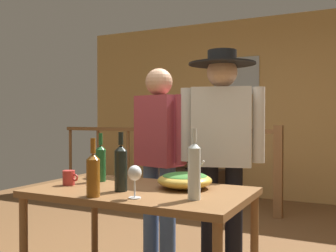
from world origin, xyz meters
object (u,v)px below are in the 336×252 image
framed_picture (236,76)px  mug_red (69,178)px  flat_screen_tv (192,151)px  wine_bottle_dark (121,167)px  stair_railing (193,156)px  salad_bowl (185,179)px  person_standing_left (159,150)px  person_standing_right (222,140)px  tv_console (193,183)px  wine_bottle_clear (194,170)px  wine_glass (135,175)px  wine_bottle_green (101,162)px  wine_bottle_amber (93,174)px  serving_table (141,201)px

framed_picture → mug_red: framed_picture is taller
flat_screen_tv → wine_bottle_dark: size_ratio=1.81×
stair_railing → salad_bowl: 2.70m
person_standing_left → person_standing_right: size_ratio=0.94×
tv_console → salad_bowl: bearing=-68.1°
framed_picture → person_standing_left: size_ratio=0.44×
person_standing_left → salad_bowl: bearing=143.6°
flat_screen_tv → wine_bottle_dark: wine_bottle_dark is taller
flat_screen_tv → salad_bowl: bearing=-67.9°
wine_bottle_clear → person_standing_left: bearing=127.4°
salad_bowl → wine_glass: size_ratio=1.89×
mug_red → flat_screen_tv: bearing=99.8°
wine_bottle_green → person_standing_right: 0.91m
salad_bowl → wine_bottle_clear: bearing=-57.5°
wine_glass → wine_bottle_green: (-0.50, 0.38, 0.00)m
tv_console → wine_bottle_amber: (0.96, -3.70, 0.67)m
flat_screen_tv → wine_glass: size_ratio=3.55×
wine_bottle_amber → mug_red: (-0.37, 0.23, -0.08)m
salad_bowl → person_standing_left: size_ratio=0.21×
salad_bowl → wine_bottle_dark: 0.40m
mug_red → person_standing_left: 0.87m
framed_picture → wine_glass: size_ratio=3.89×
person_standing_left → wine_bottle_amber: bearing=112.3°
mug_red → person_standing_right: bearing=47.8°
framed_picture → flat_screen_tv: framed_picture is taller
wine_glass → framed_picture: bearing=98.7°
stair_railing → flat_screen_tv: bearing=114.1°
person_standing_right → wine_bottle_dark: bearing=54.3°
framed_picture → person_standing_right: size_ratio=0.41×
framed_picture → tv_console: bearing=-153.6°
tv_console → serving_table: (1.07, -3.38, 0.47)m
salad_bowl → mug_red: bearing=-162.2°
person_standing_right → mug_red: bearing=33.7°
framed_picture → stair_railing: framed_picture is taller
person_standing_right → person_standing_left: bearing=-14.2°
serving_table → wine_glass: 0.34m
framed_picture → person_standing_right: 3.13m
framed_picture → person_standing_left: framed_picture is taller
person_standing_left → person_standing_right: (0.53, 0.00, 0.10)m
framed_picture → stair_railing: size_ratio=0.21×
framed_picture → salad_bowl: (0.72, -3.53, -1.01)m
framed_picture → wine_glass: framed_picture is taller
tv_console → mug_red: 3.56m
flat_screen_tv → wine_bottle_green: wine_bottle_green is taller
wine_bottle_dark → wine_bottle_amber: (-0.04, -0.21, -0.02)m
wine_bottle_amber → person_standing_right: bearing=70.4°
stair_railing → wine_bottle_dark: (0.69, -2.76, 0.22)m
flat_screen_tv → person_standing_left: person_standing_left is taller
mug_red → tv_console: bearing=99.7°
tv_console → wine_bottle_clear: bearing=-67.1°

